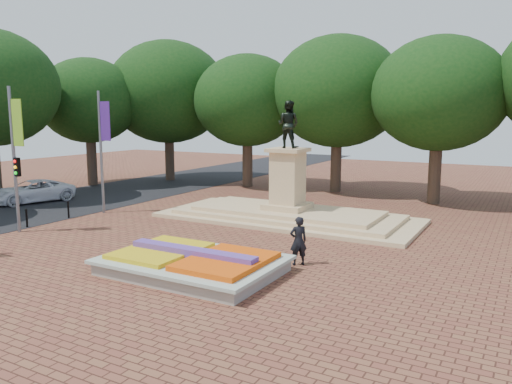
{
  "coord_description": "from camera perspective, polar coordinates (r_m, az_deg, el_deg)",
  "views": [
    {
      "loc": [
        11.53,
        -16.09,
        5.71
      ],
      "look_at": [
        0.61,
        3.41,
        2.2
      ],
      "focal_mm": 35.0,
      "sensor_mm": 36.0,
      "label": 1
    }
  ],
  "objects": [
    {
      "name": "tree_row_back",
      "position": [
        35.33,
        14.38,
        10.21
      ],
      "size": [
        44.8,
        8.8,
        10.43
      ],
      "color": "#35281D",
      "rests_on": "ground"
    },
    {
      "name": "bollard_row",
      "position": [
        27.1,
        -26.96,
        -3.09
      ],
      "size": [
        0.12,
        13.12,
        0.98
      ],
      "color": "black",
      "rests_on": "ground"
    },
    {
      "name": "monument",
      "position": [
        27.14,
        3.62,
        -1.34
      ],
      "size": [
        14.0,
        6.0,
        6.4
      ],
      "color": "tan",
      "rests_on": "ground"
    },
    {
      "name": "pedestrian",
      "position": [
        19.1,
        4.87,
        -5.57
      ],
      "size": [
        0.81,
        0.8,
        1.88
      ],
      "primitive_type": "imported",
      "rotation": [
        0.0,
        0.0,
        3.91
      ],
      "color": "black",
      "rests_on": "ground"
    },
    {
      "name": "ground",
      "position": [
        20.61,
        -6.17,
        -7.22
      ],
      "size": [
        90.0,
        90.0,
        0.0
      ],
      "primitive_type": "plane",
      "color": "brown",
      "rests_on": "ground"
    },
    {
      "name": "flower_bed",
      "position": [
        18.37,
        -7.2,
        -8.03
      ],
      "size": [
        6.3,
        4.3,
        0.91
      ],
      "color": "gray",
      "rests_on": "ground"
    },
    {
      "name": "banner_poles",
      "position": [
        26.25,
        -26.36,
        3.99
      ],
      "size": [
        0.88,
        11.17,
        7.0
      ],
      "color": "slate",
      "rests_on": "ground"
    },
    {
      "name": "van",
      "position": [
        35.55,
        -24.25,
        0.07
      ],
      "size": [
        3.81,
        5.69,
        1.45
      ],
      "primitive_type": "imported",
      "rotation": [
        0.0,
        0.0,
        -0.29
      ],
      "color": "white",
      "rests_on": "ground"
    },
    {
      "name": "asphalt_street",
      "position": [
        34.37,
        -21.94,
        -1.28
      ],
      "size": [
        9.0,
        90.0,
        0.02
      ],
      "primitive_type": "cube",
      "color": "black",
      "rests_on": "ground"
    }
  ]
}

